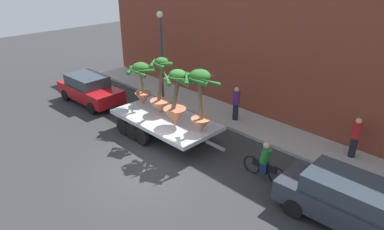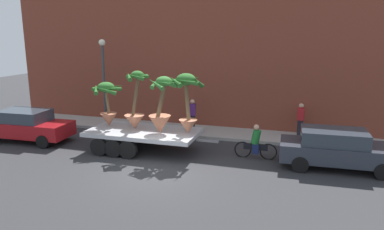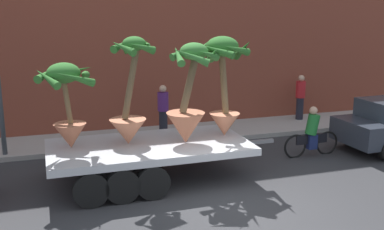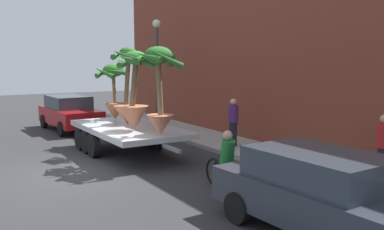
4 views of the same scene
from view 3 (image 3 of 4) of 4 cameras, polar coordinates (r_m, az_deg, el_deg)
ground_plane at (r=10.32m, az=6.23°, el=-11.67°), size 60.00×60.00×0.00m
sidewalk at (r=15.72m, az=-2.79°, el=-2.50°), size 24.00×2.20×0.15m
building_facade at (r=16.79m, az=-4.48°, el=11.88°), size 24.00×1.20×7.90m
flatbed_trailer at (r=11.66m, az=-6.45°, el=-4.71°), size 6.05×2.63×0.98m
potted_palm_rear at (r=11.41m, az=-0.37°, el=1.79°), size 1.43×1.43×2.53m
potted_palm_middle at (r=12.01m, az=3.95°, el=4.36°), size 1.49×1.58×2.65m
potted_palm_front at (r=11.43m, az=-7.75°, el=1.46°), size 1.16×1.18×2.69m
potted_palm_extra at (r=11.35m, az=-15.34°, el=1.70°), size 1.45×1.56×2.10m
cyclist at (r=14.06m, az=14.73°, el=-2.33°), size 1.84×0.35×1.54m
pedestrian_near_gate at (r=15.19m, az=-3.62°, el=0.70°), size 0.36×0.36×1.71m
pedestrian_far_left at (r=17.89m, az=13.36°, el=2.27°), size 0.36×0.36×1.71m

